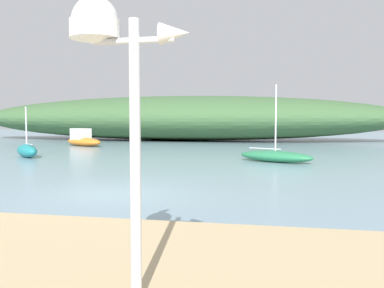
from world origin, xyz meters
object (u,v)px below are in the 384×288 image
at_px(sailboat_by_sandbar, 27,151).
at_px(motorboat_near_shore, 83,140).
at_px(mast_structure, 108,49).
at_px(sailboat_east_reach, 275,156).

relative_size(sailboat_by_sandbar, motorboat_near_shore, 0.68).
distance_m(mast_structure, sailboat_by_sandbar, 20.45).
height_order(mast_structure, sailboat_by_sandbar, mast_structure).
bearing_deg(sailboat_by_sandbar, mast_structure, -54.43).
bearing_deg(mast_structure, sailboat_east_reach, 83.22).
xyz_separation_m(sailboat_east_reach, sailboat_by_sandbar, (-13.78, -0.15, 0.08)).
bearing_deg(sailboat_east_reach, motorboat_near_shore, 148.26).
bearing_deg(mast_structure, sailboat_by_sandbar, 125.57).
xyz_separation_m(sailboat_by_sandbar, motorboat_near_shore, (-1.18, 9.40, 0.12)).
height_order(sailboat_east_reach, motorboat_near_shore, sailboat_east_reach).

